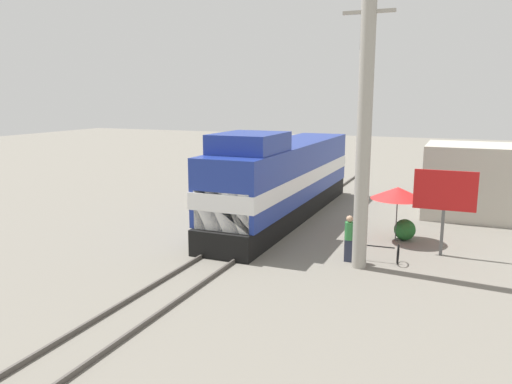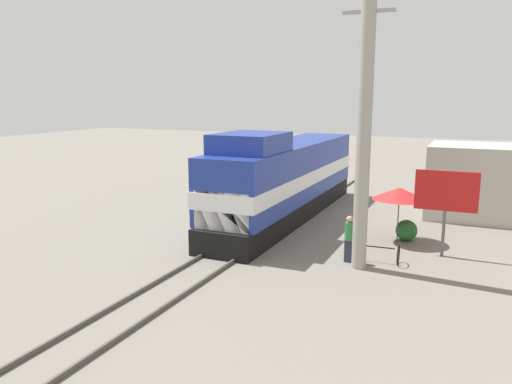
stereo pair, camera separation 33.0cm
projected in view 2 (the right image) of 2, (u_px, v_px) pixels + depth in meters
The scene contains 11 objects.
ground_plane at pixel (259, 234), 23.09m from camera, with size 120.00×120.00×0.00m, color slate.
rail_near at pixel (245, 231), 23.36m from camera, with size 0.08×36.72×0.15m, color #4C4742.
rail_far at pixel (274, 234), 22.79m from camera, with size 0.08×36.72×0.15m, color #4C4742.
locomotive at pixel (285, 179), 25.63m from camera, with size 2.87×15.53×4.73m.
utility_pole at pixel (364, 127), 17.63m from camera, with size 1.80×0.53×10.36m.
vendor_umbrella at pixel (399, 193), 21.56m from camera, with size 2.32×2.32×2.41m.
billboard_sign at pixel (446, 195), 19.49m from camera, with size 2.38×0.12×3.44m.
shrub_cluster at pixel (406, 230), 21.98m from camera, with size 0.94×0.94×0.94m, color #236028.
person_bystander at pixel (349, 237), 19.04m from camera, with size 0.34×0.34×1.82m.
bicycle at pixel (374, 252), 19.16m from camera, with size 1.88×0.85×0.77m.
building_block_distant at pixel (484, 182), 25.98m from camera, with size 5.46×4.33×3.81m, color #B7B2A3.
Camera 2 is at (8.91, -20.45, 6.29)m, focal length 35.00 mm.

